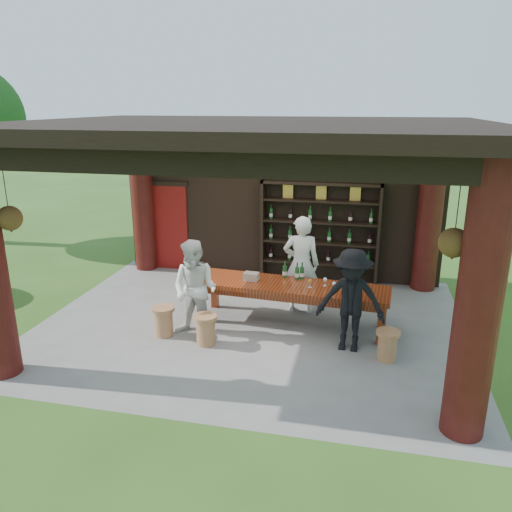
% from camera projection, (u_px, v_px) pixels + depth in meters
% --- Properties ---
extents(ground, '(90.00, 90.00, 0.00)m').
position_uv_depth(ground, '(251.00, 324.00, 8.89)').
color(ground, '#2D5119').
rests_on(ground, ground).
extents(pavilion, '(7.50, 6.00, 3.60)m').
position_uv_depth(pavilion, '(256.00, 202.00, 8.67)').
color(pavilion, slate).
rests_on(pavilion, ground).
extents(wine_shelf, '(2.52, 0.38, 2.21)m').
position_uv_depth(wine_shelf, '(319.00, 233.00, 10.66)').
color(wine_shelf, black).
rests_on(wine_shelf, ground).
extents(tasting_table, '(3.44, 1.12, 0.75)m').
position_uv_depth(tasting_table, '(291.00, 291.00, 8.72)').
color(tasting_table, '#5A1D0C').
rests_on(tasting_table, ground).
extents(stool_near_left, '(0.38, 0.38, 0.50)m').
position_uv_depth(stool_near_left, '(206.00, 329.00, 8.08)').
color(stool_near_left, '#9C613E').
rests_on(stool_near_left, ground).
extents(stool_near_right, '(0.37, 0.37, 0.48)m').
position_uv_depth(stool_near_right, '(387.00, 345.00, 7.59)').
color(stool_near_right, '#9C613E').
rests_on(stool_near_right, ground).
extents(stool_far_left, '(0.39, 0.39, 0.51)m').
position_uv_depth(stool_far_left, '(164.00, 320.00, 8.39)').
color(stool_far_left, '#9C613E').
rests_on(stool_far_left, ground).
extents(host, '(0.71, 0.51, 1.83)m').
position_uv_depth(host, '(301.00, 264.00, 9.22)').
color(host, silver).
rests_on(host, ground).
extents(guest_woman, '(0.91, 0.76, 1.66)m').
position_uv_depth(guest_woman, '(195.00, 289.00, 8.23)').
color(guest_woman, silver).
rests_on(guest_woman, ground).
extents(guest_man, '(1.12, 0.70, 1.66)m').
position_uv_depth(guest_man, '(351.00, 301.00, 7.76)').
color(guest_man, black).
rests_on(guest_man, ground).
extents(table_bottles, '(0.40, 0.13, 0.31)m').
position_uv_depth(table_bottles, '(295.00, 270.00, 8.93)').
color(table_bottles, '#194C1E').
rests_on(table_bottles, tasting_table).
extents(table_glasses, '(0.71, 0.25, 0.15)m').
position_uv_depth(table_glasses, '(329.00, 284.00, 8.49)').
color(table_glasses, silver).
rests_on(table_glasses, tasting_table).
extents(napkin_basket, '(0.27, 0.20, 0.14)m').
position_uv_depth(napkin_basket, '(251.00, 276.00, 8.87)').
color(napkin_basket, '#BF6672').
rests_on(napkin_basket, tasting_table).
extents(shrubs, '(15.72, 7.89, 1.36)m').
position_uv_depth(shrubs, '(384.00, 288.00, 9.07)').
color(shrubs, '#194C14').
rests_on(shrubs, ground).
extents(trees, '(22.20, 9.28, 4.80)m').
position_uv_depth(trees, '(495.00, 129.00, 8.11)').
color(trees, '#3F2819').
rests_on(trees, ground).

